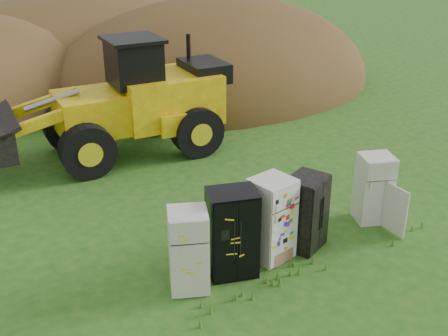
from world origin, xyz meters
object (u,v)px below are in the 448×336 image
Objects in this scene: fridge_sticker at (271,219)px; wheel_loader at (107,101)px; fridge_leftmost at (189,250)px; fridge_open_door at (374,188)px; fridge_black_side at (232,233)px; fridge_dark_mid at (305,212)px.

wheel_loader reaches higher than fridge_sticker.
fridge_leftmost is at bearing 172.45° from fridge_sticker.
fridge_black_side is at bearing -156.48° from fridge_open_door.
fridge_leftmost is 1.00× the size of fridge_dark_mid.
fridge_black_side is (0.99, 0.00, 0.07)m from fridge_leftmost.
fridge_sticker is 3.00m from fridge_open_door.
wheel_loader is (1.17, 7.01, 0.90)m from fridge_leftmost.
fridge_dark_mid is 1.02× the size of fridge_open_door.
fridge_sticker is at bearing -157.18° from fridge_open_door.
fridge_dark_mid is (1.86, -0.01, -0.08)m from fridge_black_side.
fridge_black_side is 1.09× the size of fridge_dark_mid.
fridge_open_door is at bearing 19.02° from fridge_black_side.
fridge_dark_mid is 2.13m from fridge_open_door.
wheel_loader is at bearing 80.48° from fridge_dark_mid.
fridge_black_side reaches higher than fridge_leftmost.
fridge_open_door is at bearing -21.01° from fridge_dark_mid.
wheel_loader reaches higher than fridge_leftmost.
fridge_dark_mid is at bearing -13.25° from fridge_sticker.
wheel_loader reaches higher than fridge_open_door.
fridge_black_side is 7.06m from wheel_loader.
fridge_black_side is at bearing -86.74° from wheel_loader.
fridge_sticker reaches higher than fridge_leftmost.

